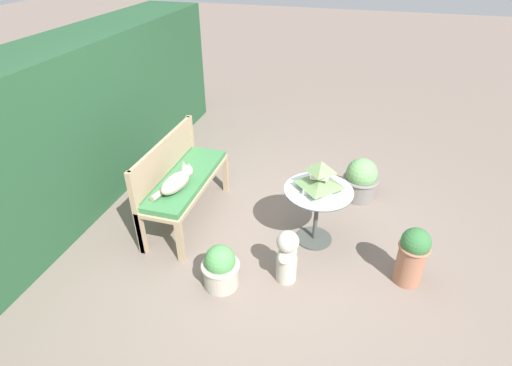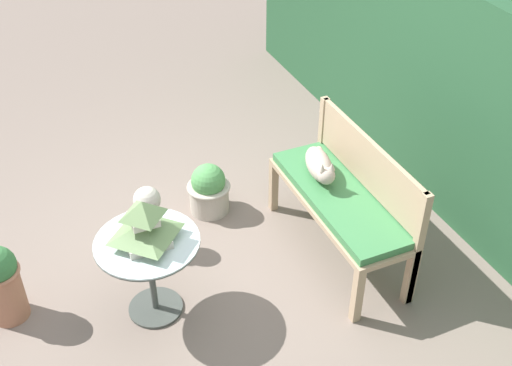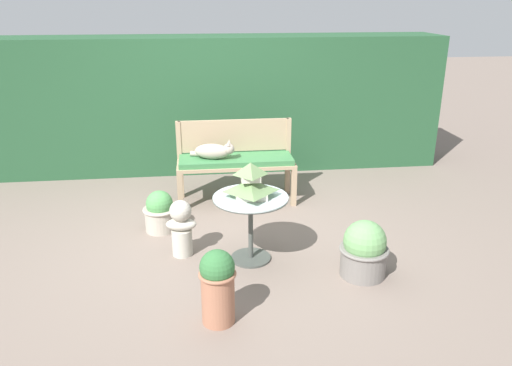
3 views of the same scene
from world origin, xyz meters
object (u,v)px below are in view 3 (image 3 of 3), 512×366
cat (214,151)px  potted_plant_patio_mid (218,285)px  potted_plant_bench_right (160,212)px  garden_bust (181,227)px  patio_table (251,210)px  garden_bench (236,164)px  potted_plant_hedge_corner (364,250)px  pagoda_birdhouse (251,183)px

cat → potted_plant_patio_mid: cat is taller
potted_plant_bench_right → cat: bearing=48.1°
garden_bust → cat: bearing=80.7°
cat → patio_table: bearing=-66.2°
patio_table → potted_plant_bench_right: size_ratio=1.56×
garden_bench → potted_plant_hedge_corner: size_ratio=2.66×
patio_table → potted_plant_patio_mid: (-0.35, -0.92, -0.18)m
garden_bench → patio_table: patio_table is taller
cat → potted_plant_bench_right: (-0.60, -0.67, -0.44)m
pagoda_birdhouse → potted_plant_patio_mid: 1.08m
pagoda_birdhouse → potted_plant_patio_mid: size_ratio=0.62×
potted_plant_hedge_corner → garden_bench: bearing=118.0°
garden_bust → garden_bench: bearing=71.1°
patio_table → potted_plant_patio_mid: 1.00m
cat → patio_table: (0.27, -1.40, -0.15)m
potted_plant_bench_right → garden_bust: bearing=-67.2°
potted_plant_patio_mid → potted_plant_hedge_corner: bearing=22.0°
pagoda_birdhouse → potted_plant_bench_right: (-0.87, 0.73, -0.56)m
pagoda_birdhouse → garden_bust: pagoda_birdhouse is taller
cat → patio_table: size_ratio=0.75×
potted_plant_bench_right → potted_plant_patio_mid: 1.73m
patio_table → potted_plant_bench_right: bearing=140.2°
cat → garden_bust: bearing=-93.7°
potted_plant_bench_right → potted_plant_patio_mid: size_ratio=0.74×
pagoda_birdhouse → potted_plant_hedge_corner: (0.95, -0.40, -0.52)m
potted_plant_bench_right → patio_table: bearing=-39.8°
potted_plant_hedge_corner → cat: bearing=124.2°
cat → pagoda_birdhouse: (0.27, -1.40, 0.12)m
potted_plant_bench_right → potted_plant_patio_mid: (0.53, -1.65, 0.11)m
garden_bust → potted_plant_bench_right: size_ratio=1.26×
potted_plant_bench_right → potted_plant_hedge_corner: 2.14m
garden_bench → potted_plant_bench_right: bearing=-140.8°
garden_bench → potted_plant_bench_right: (-0.85, -0.70, -0.27)m
pagoda_birdhouse → potted_plant_patio_mid: (-0.35, -0.92, -0.45)m
patio_table → potted_plant_patio_mid: bearing=-110.6°
potted_plant_bench_right → potted_plant_hedge_corner: size_ratio=0.85×
garden_bust → potted_plant_patio_mid: size_ratio=0.93×
garden_bench → garden_bust: size_ratio=2.48×
garden_bench → potted_plant_hedge_corner: garden_bench is taller
garden_bench → potted_plant_patio_mid: 2.37m
garden_bench → potted_plant_bench_right: 1.14m
garden_bust → potted_plant_hedge_corner: size_ratio=1.07×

